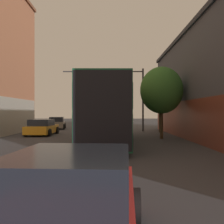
{
  "coord_description": "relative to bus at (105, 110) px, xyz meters",
  "views": [
    {
      "loc": [
        2.16,
        0.58,
        1.96
      ],
      "look_at": [
        2.19,
        15.61,
        1.96
      ],
      "focal_mm": 42.0,
      "sensor_mm": 36.0,
      "label": 1
    }
  ],
  "objects": [
    {
      "name": "hatchback_foreground",
      "position": [
        -0.17,
        -13.65,
        -1.46
      ],
      "size": [
        2.21,
        4.17,
        1.4
      ],
      "rotation": [
        0.0,
        0.0,
        1.51
      ],
      "color": "red",
      "rests_on": "ground_plane"
    },
    {
      "name": "street_tree_far",
      "position": [
        5.05,
        8.11,
        1.46
      ],
      "size": [
        2.61,
        2.35,
        5.03
      ],
      "color": "#3D2D1E",
      "rests_on": "ground_plane"
    },
    {
      "name": "street_tree_near",
      "position": [
        4.07,
        2.14,
        1.44
      ],
      "size": [
        3.14,
        2.83,
        5.3
      ],
      "color": "#4C3823",
      "rests_on": "ground_plane"
    },
    {
      "name": "bus",
      "position": [
        0.0,
        0.0,
        0.0
      ],
      "size": [
        2.93,
        12.4,
        3.79
      ],
      "rotation": [
        0.0,
        0.0,
        1.57
      ],
      "color": "#145133",
      "rests_on": "ground_plane"
    },
    {
      "name": "traffic_signal_gantry",
      "position": [
        0.83,
        9.66,
        2.67
      ],
      "size": [
        8.28,
        0.36,
        6.41
      ],
      "color": "#333338",
      "rests_on": "ground_plane"
    },
    {
      "name": "lane_center_line",
      "position": [
        -1.74,
        -2.0,
        -2.12
      ],
      "size": [
        0.14,
        43.36,
        0.01
      ],
      "color": "silver",
      "rests_on": "ground_plane"
    },
    {
      "name": "parked_car_left_mid",
      "position": [
        -5.56,
        5.22,
        -1.48
      ],
      "size": [
        2.23,
        4.34,
        1.34
      ],
      "rotation": [
        0.0,
        0.0,
        1.55
      ],
      "color": "orange",
      "rests_on": "ground_plane"
    },
    {
      "name": "parked_car_left_far",
      "position": [
        -6.01,
        13.37,
        -1.46
      ],
      "size": [
        2.31,
        4.25,
        1.39
      ],
      "rotation": [
        0.0,
        0.0,
        1.7
      ],
      "color": "slate",
      "rests_on": "ground_plane"
    }
  ]
}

